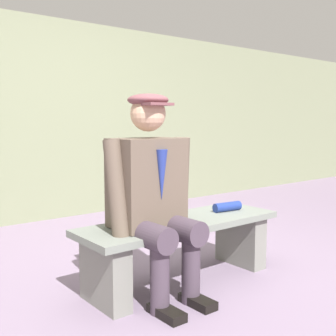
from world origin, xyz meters
TOP-DOWN VIEW (x-y plane):
  - ground_plane at (0.00, 0.00)m, footprint 30.00×30.00m
  - bench at (0.00, 0.00)m, footprint 1.41×0.46m
  - seated_man at (0.28, 0.06)m, footprint 0.59×0.61m
  - rolled_magazine at (-0.43, 0.00)m, footprint 0.23×0.09m
  - stadium_wall at (0.00, -2.38)m, footprint 12.00×0.24m

SIDE VIEW (x-z plane):
  - ground_plane at x=0.00m, z-range 0.00..0.00m
  - bench at x=0.00m, z-range 0.07..0.49m
  - rolled_magazine at x=-0.43m, z-range 0.42..0.49m
  - seated_man at x=0.28m, z-range 0.04..1.27m
  - stadium_wall at x=0.00m, z-range 0.00..2.16m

